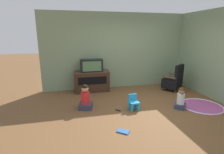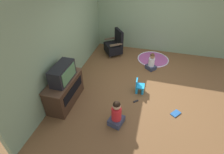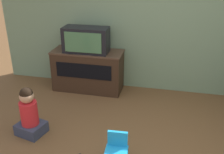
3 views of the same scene
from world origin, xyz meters
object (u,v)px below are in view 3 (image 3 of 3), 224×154
Objects in this scene: television at (86,40)px; child_watching_center at (29,114)px; yellow_kid_chair at (116,153)px; tv_cabinet at (88,70)px.

child_watching_center is at bearing -103.92° from television.
yellow_kid_chair is 1.29m from child_watching_center.
tv_cabinet reaches higher than yellow_kid_chair.
television is 1.84× the size of yellow_kid_chair.
yellow_kid_chair is at bearing -1.93° from child_watching_center.
tv_cabinet is at bearing 112.93° from yellow_kid_chair.
tv_cabinet is 1.49m from child_watching_center.
television is (-0.00, -0.04, 0.55)m from tv_cabinet.
television is at bearing 89.95° from child_watching_center.
child_watching_center is at bearing -103.52° from tv_cabinet.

